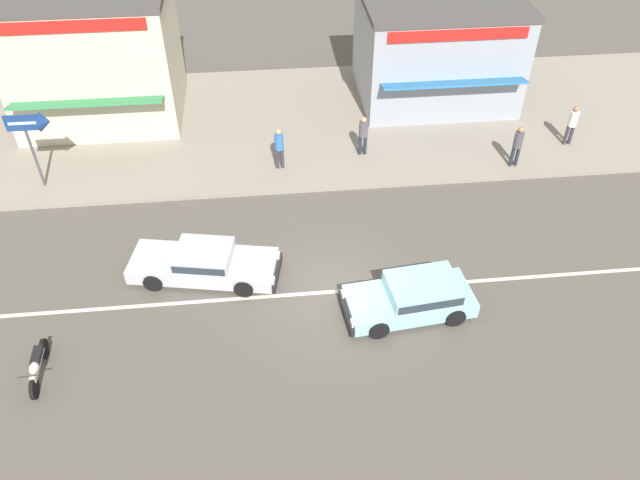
% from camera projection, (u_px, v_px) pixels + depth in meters
% --- Properties ---
extents(ground_plane, '(160.00, 160.00, 0.00)m').
position_uv_depth(ground_plane, '(331.00, 292.00, 19.28)').
color(ground_plane, '#544F47').
extents(lane_centre_stripe, '(50.40, 0.14, 0.01)m').
position_uv_depth(lane_centre_stripe, '(331.00, 292.00, 19.27)').
color(lane_centre_stripe, silver).
rests_on(lane_centre_stripe, ground).
extents(kerb_strip, '(68.00, 10.00, 0.15)m').
position_uv_depth(kerb_strip, '(303.00, 122.00, 26.87)').
color(kerb_strip, gray).
rests_on(kerb_strip, ground).
extents(hatchback_pale_blue_0, '(3.98, 2.10, 1.10)m').
position_uv_depth(hatchback_pale_blue_0, '(414.00, 296.00, 18.33)').
color(hatchback_pale_blue_0, '#93C6D6').
rests_on(hatchback_pale_blue_0, ground).
extents(sedan_silver_1, '(4.88, 2.47, 1.06)m').
position_uv_depth(sedan_silver_1, '(205.00, 263.00, 19.50)').
color(sedan_silver_1, '#B7BABF').
rests_on(sedan_silver_1, ground).
extents(motorcycle_2, '(0.56, 1.91, 0.80)m').
position_uv_depth(motorcycle_2, '(38.00, 365.00, 16.63)').
color(motorcycle_2, black).
rests_on(motorcycle_2, ground).
extents(arrow_signboard, '(1.54, 0.66, 3.00)m').
position_uv_depth(arrow_signboard, '(40.00, 126.00, 21.63)').
color(arrow_signboard, '#4C4C51').
rests_on(arrow_signboard, kerb_strip).
extents(pedestrian_near_clock, '(0.34, 0.34, 1.71)m').
position_uv_depth(pedestrian_near_clock, '(573.00, 122.00, 24.75)').
color(pedestrian_near_clock, '#333338').
rests_on(pedestrian_near_clock, kerb_strip).
extents(pedestrian_mid_kerb, '(0.34, 0.34, 1.65)m').
position_uv_depth(pedestrian_mid_kerb, '(363.00, 133.00, 24.21)').
color(pedestrian_mid_kerb, '#232838').
rests_on(pedestrian_mid_kerb, kerb_strip).
extents(pedestrian_by_shop, '(0.34, 0.34, 1.70)m').
position_uv_depth(pedestrian_by_shop, '(279.00, 146.00, 23.47)').
color(pedestrian_by_shop, '#333338').
rests_on(pedestrian_by_shop, kerb_strip).
extents(pedestrian_far_end, '(0.34, 0.34, 1.69)m').
position_uv_depth(pedestrian_far_end, '(518.00, 144.00, 23.59)').
color(pedestrian_far_end, '#232838').
rests_on(pedestrian_far_end, kerb_strip).
extents(shopfront_corner_warung, '(6.68, 6.01, 4.46)m').
position_uv_depth(shopfront_corner_warung, '(437.00, 48.00, 27.06)').
color(shopfront_corner_warung, '#999EA8').
rests_on(shopfront_corner_warung, kerb_strip).
extents(shopfront_mid_block, '(6.58, 5.90, 5.43)m').
position_uv_depth(shopfront_mid_block, '(95.00, 54.00, 25.51)').
color(shopfront_mid_block, beige).
rests_on(shopfront_mid_block, kerb_strip).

